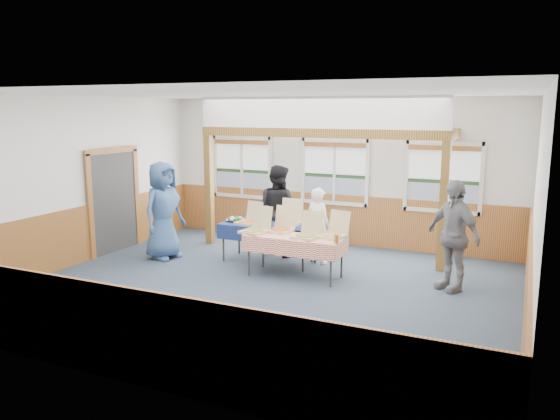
{
  "coord_description": "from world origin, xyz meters",
  "views": [
    {
      "loc": [
        3.86,
        -7.84,
        2.97
      ],
      "look_at": [
        -0.19,
        1.0,
        1.15
      ],
      "focal_mm": 35.0,
      "sensor_mm": 36.0,
      "label": 1
    }
  ],
  "objects_px": {
    "woman_white": "(318,226)",
    "person_grey": "(453,235)",
    "table_left": "(269,227)",
    "table_right": "(295,239)",
    "woman_black": "(278,210)",
    "man_blue": "(163,210)"
  },
  "relations": [
    {
      "from": "table_left",
      "to": "man_blue",
      "type": "relative_size",
      "value": 1.01
    },
    {
      "from": "table_left",
      "to": "person_grey",
      "type": "relative_size",
      "value": 1.07
    },
    {
      "from": "woman_black",
      "to": "woman_white",
      "type": "bearing_deg",
      "value": 175.7
    },
    {
      "from": "table_right",
      "to": "person_grey",
      "type": "bearing_deg",
      "value": 20.06
    },
    {
      "from": "woman_black",
      "to": "man_blue",
      "type": "distance_m",
      "value": 2.3
    },
    {
      "from": "woman_black",
      "to": "man_blue",
      "type": "xyz_separation_m",
      "value": [
        -1.92,
        -1.27,
        0.05
      ]
    },
    {
      "from": "woman_black",
      "to": "person_grey",
      "type": "bearing_deg",
      "value": 178.44
    },
    {
      "from": "table_left",
      "to": "woman_white",
      "type": "bearing_deg",
      "value": 13.97
    },
    {
      "from": "woman_white",
      "to": "person_grey",
      "type": "relative_size",
      "value": 0.8
    },
    {
      "from": "woman_black",
      "to": "person_grey",
      "type": "height_order",
      "value": "person_grey"
    },
    {
      "from": "man_blue",
      "to": "table_right",
      "type": "bearing_deg",
      "value": -82.69
    },
    {
      "from": "woman_white",
      "to": "man_blue",
      "type": "distance_m",
      "value": 3.08
    },
    {
      "from": "man_blue",
      "to": "person_grey",
      "type": "bearing_deg",
      "value": -77.62
    },
    {
      "from": "woman_white",
      "to": "woman_black",
      "type": "xyz_separation_m",
      "value": [
        -1.0,
        0.3,
        0.18
      ]
    },
    {
      "from": "woman_black",
      "to": "man_blue",
      "type": "height_order",
      "value": "man_blue"
    },
    {
      "from": "table_right",
      "to": "table_left",
      "type": "bearing_deg",
      "value": 152.06
    },
    {
      "from": "table_right",
      "to": "woman_white",
      "type": "distance_m",
      "value": 1.02
    },
    {
      "from": "man_blue",
      "to": "person_grey",
      "type": "relative_size",
      "value": 1.06
    },
    {
      "from": "table_right",
      "to": "man_blue",
      "type": "height_order",
      "value": "man_blue"
    },
    {
      "from": "woman_white",
      "to": "person_grey",
      "type": "xyz_separation_m",
      "value": [
        2.57,
        -0.58,
        0.18
      ]
    },
    {
      "from": "woman_white",
      "to": "person_grey",
      "type": "distance_m",
      "value": 2.64
    },
    {
      "from": "table_right",
      "to": "person_grey",
      "type": "height_order",
      "value": "person_grey"
    }
  ]
}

